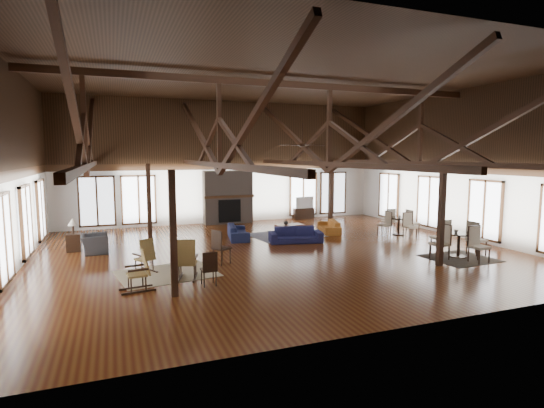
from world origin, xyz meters
name	(u,v)px	position (x,y,z in m)	size (l,w,h in m)	color
floor	(277,252)	(0.00, 0.00, 0.00)	(16.00, 16.00, 0.00)	#582F12
ceiling	(277,76)	(0.00, 0.00, 6.00)	(16.00, 14.00, 0.02)	black
wall_back	(226,162)	(0.00, 7.00, 3.00)	(16.00, 0.02, 6.00)	white
wall_front	(411,176)	(0.00, -7.00, 3.00)	(16.00, 0.02, 6.00)	white
wall_left	(8,169)	(-8.00, 0.00, 3.00)	(0.02, 14.00, 6.00)	white
wall_right	(459,164)	(8.00, 0.00, 3.00)	(0.02, 14.00, 6.00)	white
roof_truss	(277,136)	(0.00, 0.00, 4.03)	(15.60, 14.07, 3.14)	black
post_grid	(277,209)	(0.00, 0.00, 1.52)	(8.16, 7.16, 3.05)	black
fireplace	(228,197)	(0.00, 6.67, 1.29)	(2.50, 0.69, 2.60)	#68594F
ceiling_fan	(302,144)	(0.50, -1.00, 3.73)	(1.60, 1.60, 0.75)	black
sofa_navy_front	(296,235)	(1.26, 1.22, 0.30)	(2.04, 0.80, 0.60)	#171841
sofa_navy_left	(238,232)	(-0.61, 2.74, 0.28)	(0.74, 1.90, 0.56)	#171C40
sofa_orange	(329,227)	(3.49, 2.65, 0.26)	(0.69, 1.77, 0.52)	#B26622
coffee_table	(290,226)	(1.63, 2.70, 0.39)	(1.21, 0.68, 0.45)	brown
vase	(286,222)	(1.51, 2.79, 0.55)	(0.20, 0.20, 0.21)	#B2B2B2
armchair	(95,244)	(-5.97, 2.05, 0.32)	(0.87, 1.00, 0.65)	#29292B
side_table_lamp	(73,239)	(-6.67, 2.61, 0.45)	(0.46, 0.46, 1.19)	black
rocking_chair_a	(146,257)	(-4.49, -1.13, 0.47)	(0.73, 0.88, 1.00)	olive
rocking_chair_b	(187,261)	(-3.50, -2.24, 0.53)	(0.69, 0.97, 1.13)	olive
rocking_chair_c	(141,270)	(-4.73, -2.74, 0.50)	(0.88, 0.54, 1.07)	olive
side_chair_a	(219,244)	(-2.29, -0.97, 0.63)	(0.62, 0.62, 1.08)	black
side_chair_b	(209,266)	(-3.05, -3.03, 0.53)	(0.39, 0.39, 0.91)	black
cafe_table_near	(459,240)	(5.39, -2.84, 0.57)	(2.18, 2.18, 1.13)	black
cafe_table_far	(399,223)	(6.01, 1.14, 0.51)	(1.94, 1.94, 1.02)	black
cup_near	(456,231)	(5.31, -2.78, 0.87)	(0.12, 0.12, 0.10)	#B2B2B2
cup_far	(400,217)	(6.00, 1.09, 0.78)	(0.11, 0.11, 0.09)	#B2B2B2
tv_console	(303,213)	(4.15, 6.75, 0.28)	(1.11, 0.42, 0.56)	black
television	(304,202)	(4.16, 6.75, 0.86)	(1.06, 0.14, 0.61)	#B2B2B2
rug_tan	(167,273)	(-3.95, -1.47, 0.01)	(2.63, 2.07, 0.01)	tan
rug_navy	(287,235)	(1.51, 2.74, 0.01)	(2.94, 2.21, 0.01)	#1A2349
rug_dark	(460,258)	(5.28, -3.02, 0.01)	(2.01, 1.83, 0.01)	black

